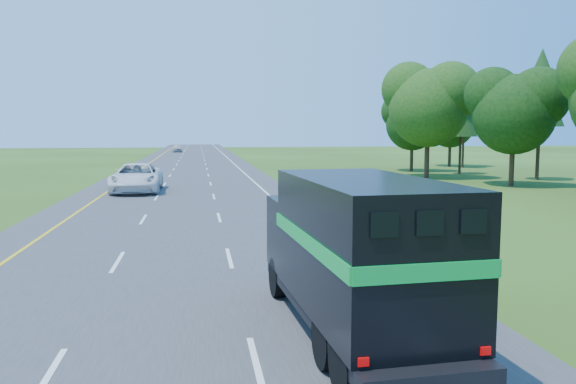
{
  "coord_description": "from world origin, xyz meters",
  "views": [
    {
      "loc": [
        0.82,
        1.29,
        4.32
      ],
      "look_at": [
        4.45,
        23.77,
        1.83
      ],
      "focal_mm": 35.0,
      "sensor_mm": 36.0,
      "label": 1
    }
  ],
  "objects": [
    {
      "name": "road",
      "position": [
        0.0,
        50.0,
        0.02
      ],
      "size": [
        15.0,
        260.0,
        0.04
      ],
      "primitive_type": "cube",
      "color": "#38383A",
      "rests_on": "ground"
    },
    {
      "name": "white_suv",
      "position": [
        -3.44,
        41.87,
        1.04
      ],
      "size": [
        3.37,
        7.21,
        2.0
      ],
      "primitive_type": "imported",
      "rotation": [
        0.0,
        0.0,
        0.01
      ],
      "color": "white",
      "rests_on": "road"
    },
    {
      "name": "delineator",
      "position": [
        8.46,
        20.91,
        0.58
      ],
      "size": [
        0.09,
        0.05,
        1.08
      ],
      "color": "orange",
      "rests_on": "ground"
    },
    {
      "name": "lane_markings",
      "position": [
        0.0,
        50.0,
        0.04
      ],
      "size": [
        11.15,
        260.0,
        0.01
      ],
      "color": "yellow",
      "rests_on": "road"
    },
    {
      "name": "horse_truck",
      "position": [
        3.99,
        12.33,
        1.84
      ],
      "size": [
        2.75,
        7.71,
        3.37
      ],
      "rotation": [
        0.0,
        0.0,
        0.05
      ],
      "color": "black",
      "rests_on": "road"
    },
    {
      "name": "far_car",
      "position": [
        -3.2,
        116.51,
        0.8
      ],
      "size": [
        2.06,
        4.57,
        1.52
      ],
      "primitive_type": "imported",
      "rotation": [
        0.0,
        0.0,
        0.06
      ],
      "color": "#B7B8BF",
      "rests_on": "road"
    }
  ]
}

